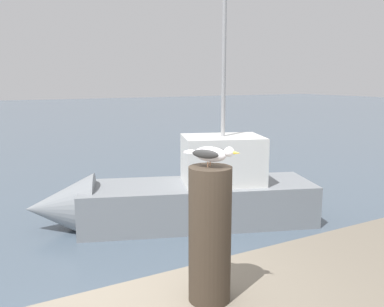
% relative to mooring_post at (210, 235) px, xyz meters
% --- Properties ---
extents(mooring_post, '(0.29, 0.29, 0.95)m').
position_rel_mooring_post_xyz_m(mooring_post, '(0.00, 0.00, 0.00)').
color(mooring_post, '#382D23').
rests_on(mooring_post, harbor_quay).
extents(seagull, '(0.25, 0.35, 0.14)m').
position_rel_mooring_post_xyz_m(seagull, '(0.00, -0.01, 0.56)').
color(seagull, tan).
rests_on(seagull, mooring_post).
extents(boat_grey, '(5.78, 3.22, 5.36)m').
position_rel_mooring_post_xyz_m(boat_grey, '(2.08, 4.84, -1.26)').
color(boat_grey, gray).
rests_on(boat_grey, ground_plane).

